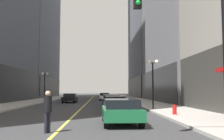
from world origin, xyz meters
TOP-DOWN VIEW (x-y plane):
  - ground_plane at (0.00, 35.00)m, footprint 200.00×200.00m
  - sidewalk_left at (-8.25, 35.00)m, footprint 4.50×78.00m
  - sidewalk_right at (8.25, 35.00)m, footprint 4.50×78.00m
  - lane_centre_stripe at (0.00, 35.00)m, footprint 0.16×70.00m
  - car_green at (2.96, 8.41)m, footprint 1.99×4.25m
  - car_grey at (3.07, 15.78)m, footprint 1.94×4.71m
  - car_navy at (3.07, 23.12)m, footprint 1.96×4.09m
  - car_black at (-2.51, 32.37)m, footprint 1.88×4.49m
  - car_white at (2.58, 39.72)m, footprint 1.88×4.09m
  - pedestrian_in_black_coat at (-0.36, 5.80)m, footprint 0.48×0.48m
  - traffic_light_near_right at (5.35, 3.82)m, footprint 3.43×0.35m
  - street_lamp_left_far at (-6.40, 33.35)m, footprint 1.06×0.36m
  - street_lamp_right_mid at (6.40, 16.73)m, footprint 1.06×0.36m
  - fire_hydrant_right at (6.90, 12.10)m, footprint 0.28×0.28m

SIDE VIEW (x-z plane):
  - ground_plane at x=0.00m, z-range 0.00..0.00m
  - lane_centre_stripe at x=0.00m, z-range 0.00..0.01m
  - sidewalk_left at x=-8.25m, z-range 0.00..0.15m
  - sidewalk_right at x=8.25m, z-range 0.00..0.15m
  - fire_hydrant_right at x=6.90m, z-range 0.00..0.80m
  - car_white at x=2.58m, z-range 0.06..1.38m
  - car_navy at x=3.07m, z-range 0.06..1.38m
  - car_green at x=2.96m, z-range 0.06..1.38m
  - car_grey at x=3.07m, z-range 0.06..1.38m
  - car_black at x=-2.51m, z-range 0.06..1.38m
  - pedestrian_in_black_coat at x=-0.36m, z-range 0.15..1.92m
  - street_lamp_left_far at x=-6.40m, z-range 1.04..5.47m
  - street_lamp_right_mid at x=6.40m, z-range 1.04..5.47m
  - traffic_light_near_right at x=5.35m, z-range 0.92..6.57m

